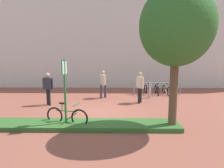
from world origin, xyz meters
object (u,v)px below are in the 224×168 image
Objects in this scene: bike_at_sign at (67,116)px; bike_rack_cluster at (157,89)px; bollard_steel at (150,91)px; tree_sidewalk at (176,27)px; person_casual_tan at (140,85)px; person_suited_navy at (48,87)px; parking_sign_post at (65,84)px; person_shirt_white at (103,82)px.

bike_rack_cluster is (4.67, 6.18, -0.00)m from bike_at_sign.
bike_rack_cluster is 1.41m from bollard_steel.
person_casual_tan is at bearing 99.37° from tree_sidewalk.
person_suited_navy is at bearing -173.48° from person_casual_tan.
parking_sign_post is 2.70× the size of bollard_steel.
bollard_steel is 6.05m from person_suited_navy.
person_suited_navy is 4.96m from person_casual_tan.
tree_sidewalk is at bearing -97.73° from bike_rack_cluster.
bike_at_sign is at bearing -101.82° from person_shirt_white.
bike_at_sign is at bearing -60.17° from person_suited_navy.
parking_sign_post reaches higher than bollard_steel.
parking_sign_post is at bearing -129.83° from person_casual_tan.
parking_sign_post reaches higher than person_shirt_white.
person_casual_tan is (3.16, 3.65, 0.63)m from bike_at_sign.
person_shirt_white is (-3.64, -1.25, 0.64)m from bike_rack_cluster.
person_suited_navy is at bearing 118.77° from parking_sign_post.
bollard_steel is (3.95, 5.10, -1.14)m from parking_sign_post.
bollard_steel is at bearing 58.84° from person_casual_tan.
person_casual_tan reaches higher than bollard_steel.
tree_sidewalk is 2.84× the size of person_casual_tan.
tree_sidewalk reaches higher than person_shirt_white.
bollard_steel is 1.63m from person_casual_tan.
tree_sidewalk is 5.43× the size of bollard_steel.
parking_sign_post is 1.48× the size of bike_at_sign.
bike_at_sign is 7.75m from bike_rack_cluster.
bike_rack_cluster is (0.87, 6.41, -3.17)m from tree_sidewalk.
bollard_steel is at bearing 18.17° from person_suited_navy.
bike_at_sign is at bearing -130.87° from person_casual_tan.
bike_rack_cluster is at bearing 59.60° from bollard_steel.
person_suited_navy reaches higher than bike_rack_cluster.
tree_sidewalk is at bearing -80.63° from person_casual_tan.
bike_at_sign is at bearing 176.59° from tree_sidewalk.
person_casual_tan is at bearing 6.52° from person_suited_navy.
tree_sidewalk reaches higher than bollard_steel.
tree_sidewalk is at bearing -1.34° from parking_sign_post.
parking_sign_post is 1.41× the size of person_suited_navy.
tree_sidewalk is 4.95m from bike_at_sign.
bike_at_sign is at bearing 89.92° from parking_sign_post.
parking_sign_post reaches higher than bike_at_sign.
person_casual_tan is at bearing 50.17° from parking_sign_post.
person_shirt_white reaches higher than bike_rack_cluster.
person_suited_navy is (-1.77, 3.22, -0.60)m from parking_sign_post.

